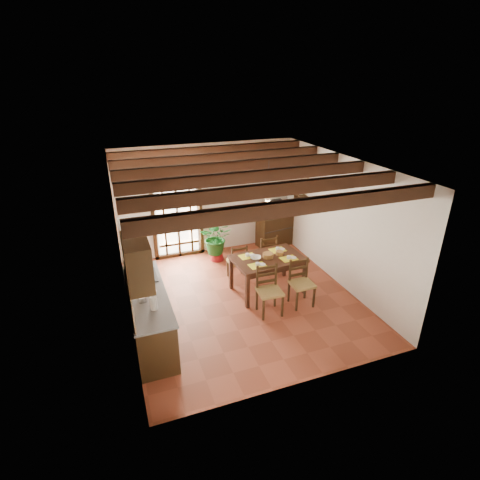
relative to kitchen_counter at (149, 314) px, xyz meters
name	(u,v)px	position (x,y,z in m)	size (l,w,h in m)	color
ground_plane	(242,298)	(1.96, 0.60, -0.47)	(5.00, 5.00, 0.00)	brown
room_shell	(242,217)	(1.96, 0.60, 1.34)	(4.52, 5.02, 2.81)	silver
ceiling_beams	(242,171)	(1.96, 0.60, 2.22)	(4.50, 4.34, 0.20)	black
french_door	(177,212)	(1.16, 3.05, 0.70)	(1.26, 0.11, 2.32)	white
kitchen_counter	(149,314)	(0.00, 0.00, 0.00)	(0.64, 2.25, 1.38)	#2F1F0F
upper_cabinet	(137,262)	(-0.12, -0.70, 1.38)	(0.35, 0.80, 0.70)	#2F1F0F
range_hood	(132,237)	(-0.09, 0.55, 1.26)	(0.38, 0.60, 0.54)	white
counter_items	(145,287)	(0.00, 0.09, 0.49)	(0.50, 1.43, 0.25)	black
dining_table	(268,262)	(2.57, 0.71, 0.22)	(1.53, 1.05, 0.79)	#361C11
chair_near_left	(269,299)	(2.27, -0.06, -0.17)	(0.47, 0.45, 0.98)	#A48745
chair_near_right	(301,291)	(2.99, 0.00, -0.17)	(0.44, 0.42, 0.95)	#A48745
chair_far_left	(237,268)	(2.15, 1.43, -0.20)	(0.40, 0.38, 0.86)	#A48745
chair_far_right	(266,260)	(2.87, 1.48, -0.17)	(0.45, 0.43, 0.96)	#A48745
table_setting	(268,255)	(2.57, 0.71, 0.38)	(1.06, 0.71, 0.10)	yellow
table_bowl	(256,258)	(2.31, 0.74, 0.34)	(0.22, 0.22, 0.05)	white
sideboard	(275,230)	(3.75, 2.83, -0.05)	(0.99, 0.45, 0.84)	#2F1F0F
crt_tv	(276,209)	(3.75, 2.82, 0.56)	(0.49, 0.45, 0.40)	black
fuse_box	(263,181)	(3.46, 3.08, 1.28)	(0.25, 0.03, 0.32)	white
plant_pot	(217,256)	(1.98, 2.48, -0.36)	(0.35, 0.35, 0.21)	maroon
potted_plant	(217,239)	(1.98, 2.48, 0.10)	(2.00, 1.71, 2.23)	#144C19
wall_shelf	(301,197)	(4.10, 2.20, 1.04)	(0.20, 0.42, 0.20)	#2F1F0F
shelf_vase	(301,191)	(4.10, 2.20, 1.18)	(0.15, 0.15, 0.15)	#B2BFB2
shelf_flowers	(302,183)	(4.10, 2.20, 1.38)	(0.14, 0.14, 0.36)	yellow
framed_picture	(305,175)	(4.18, 2.20, 1.58)	(0.03, 0.32, 0.32)	brown
pendant_lamp	(268,197)	(2.57, 0.81, 1.60)	(0.36, 0.36, 0.84)	black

